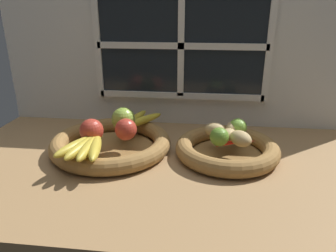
{
  "coord_description": "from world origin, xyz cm",
  "views": [
    {
      "loc": [
        9.31,
        -91.53,
        44.54
      ],
      "look_at": [
        -1.65,
        0.41,
        9.34
      ],
      "focal_mm": 33.55,
      "sensor_mm": 36.0,
      "label": 1
    }
  ],
  "objects_px": {
    "apple_green_back": "(123,119)",
    "chili_pepper": "(236,142)",
    "lime_near": "(219,137)",
    "apple_red_right": "(126,129)",
    "banana_bunch_front": "(86,146)",
    "potato_oblong": "(215,130)",
    "potato_back": "(234,128)",
    "lime_far": "(238,127)",
    "banana_bunch_back": "(135,119)",
    "apple_red_front": "(92,130)",
    "potato_small": "(241,139)",
    "potato_large": "(228,134)",
    "fruit_bowl_left": "(111,143)",
    "fruit_bowl_right": "(227,149)"
  },
  "relations": [
    {
      "from": "apple_red_front",
      "to": "potato_back",
      "type": "distance_m",
      "value": 0.45
    },
    {
      "from": "fruit_bowl_left",
      "to": "potato_large",
      "type": "relative_size",
      "value": 6.23
    },
    {
      "from": "fruit_bowl_left",
      "to": "potato_oblong",
      "type": "distance_m",
      "value": 0.34
    },
    {
      "from": "banana_bunch_back",
      "to": "lime_near",
      "type": "xyz_separation_m",
      "value": [
        0.3,
        -0.17,
        0.02
      ]
    },
    {
      "from": "fruit_bowl_right",
      "to": "potato_back",
      "type": "height_order",
      "value": "potato_back"
    },
    {
      "from": "potato_back",
      "to": "chili_pepper",
      "type": "bearing_deg",
      "value": -88.26
    },
    {
      "from": "banana_bunch_back",
      "to": "lime_far",
      "type": "bearing_deg",
      "value": -12.82
    },
    {
      "from": "chili_pepper",
      "to": "potato_oblong",
      "type": "bearing_deg",
      "value": 118.79
    },
    {
      "from": "banana_bunch_back",
      "to": "lime_near",
      "type": "height_order",
      "value": "lime_near"
    },
    {
      "from": "fruit_bowl_left",
      "to": "banana_bunch_back",
      "type": "height_order",
      "value": "banana_bunch_back"
    },
    {
      "from": "banana_bunch_back",
      "to": "chili_pepper",
      "type": "xyz_separation_m",
      "value": [
        0.35,
        -0.16,
        -0.0
      ]
    },
    {
      "from": "banana_bunch_front",
      "to": "potato_oblong",
      "type": "distance_m",
      "value": 0.4
    },
    {
      "from": "banana_bunch_front",
      "to": "chili_pepper",
      "type": "distance_m",
      "value": 0.45
    },
    {
      "from": "apple_red_front",
      "to": "lime_near",
      "type": "height_order",
      "value": "apple_red_front"
    },
    {
      "from": "apple_red_front",
      "to": "potato_oblong",
      "type": "bearing_deg",
      "value": 13.04
    },
    {
      "from": "apple_green_back",
      "to": "fruit_bowl_left",
      "type": "bearing_deg",
      "value": -125.19
    },
    {
      "from": "fruit_bowl_right",
      "to": "apple_red_front",
      "type": "xyz_separation_m",
      "value": [
        -0.42,
        -0.06,
        0.06
      ]
    },
    {
      "from": "apple_green_back",
      "to": "potato_back",
      "type": "height_order",
      "value": "apple_green_back"
    },
    {
      "from": "banana_bunch_back",
      "to": "chili_pepper",
      "type": "height_order",
      "value": "banana_bunch_back"
    },
    {
      "from": "apple_red_right",
      "to": "lime_near",
      "type": "height_order",
      "value": "apple_red_right"
    },
    {
      "from": "fruit_bowl_right",
      "to": "potato_small",
      "type": "xyz_separation_m",
      "value": [
        0.04,
        -0.04,
        0.05
      ]
    },
    {
      "from": "fruit_bowl_right",
      "to": "potato_oblong",
      "type": "bearing_deg",
      "value": 142.13
    },
    {
      "from": "potato_large",
      "to": "apple_red_front",
      "type": "bearing_deg",
      "value": -172.28
    },
    {
      "from": "lime_near",
      "to": "apple_red_right",
      "type": "bearing_deg",
      "value": 177.6
    },
    {
      "from": "apple_red_right",
      "to": "chili_pepper",
      "type": "bearing_deg",
      "value": -0.13
    },
    {
      "from": "potato_small",
      "to": "potato_oblong",
      "type": "bearing_deg",
      "value": 138.58
    },
    {
      "from": "lime_far",
      "to": "potato_oblong",
      "type": "bearing_deg",
      "value": -170.75
    },
    {
      "from": "lime_near",
      "to": "potato_back",
      "type": "bearing_deg",
      "value": 61.02
    },
    {
      "from": "fruit_bowl_right",
      "to": "apple_red_right",
      "type": "height_order",
      "value": "apple_red_right"
    },
    {
      "from": "potato_back",
      "to": "lime_far",
      "type": "xyz_separation_m",
      "value": [
        0.01,
        -0.01,
        0.01
      ]
    },
    {
      "from": "banana_bunch_front",
      "to": "potato_back",
      "type": "distance_m",
      "value": 0.47
    },
    {
      "from": "lime_near",
      "to": "apple_green_back",
      "type": "bearing_deg",
      "value": 164.32
    },
    {
      "from": "apple_green_back",
      "to": "apple_red_right",
      "type": "relative_size",
      "value": 1.16
    },
    {
      "from": "potato_back",
      "to": "potato_oblong",
      "type": "bearing_deg",
      "value": -164.05
    },
    {
      "from": "apple_red_right",
      "to": "potato_small",
      "type": "bearing_deg",
      "value": -0.75
    },
    {
      "from": "potato_oblong",
      "to": "banana_bunch_back",
      "type": "bearing_deg",
      "value": 161.85
    },
    {
      "from": "apple_green_back",
      "to": "chili_pepper",
      "type": "bearing_deg",
      "value": -11.84
    },
    {
      "from": "fruit_bowl_right",
      "to": "lime_far",
      "type": "height_order",
      "value": "lime_far"
    },
    {
      "from": "banana_bunch_back",
      "to": "potato_oblong",
      "type": "distance_m",
      "value": 0.3
    },
    {
      "from": "fruit_bowl_left",
      "to": "banana_bunch_back",
      "type": "bearing_deg",
      "value": 67.35
    },
    {
      "from": "fruit_bowl_right",
      "to": "apple_green_back",
      "type": "relative_size",
      "value": 4.07
    },
    {
      "from": "apple_red_right",
      "to": "potato_back",
      "type": "bearing_deg",
      "value": 13.17
    },
    {
      "from": "apple_green_back",
      "to": "lime_near",
      "type": "bearing_deg",
      "value": -15.68
    },
    {
      "from": "potato_large",
      "to": "potato_oblong",
      "type": "distance_m",
      "value": 0.05
    },
    {
      "from": "potato_back",
      "to": "apple_red_right",
      "type": "bearing_deg",
      "value": -166.83
    },
    {
      "from": "lime_near",
      "to": "chili_pepper",
      "type": "relative_size",
      "value": 0.45
    },
    {
      "from": "apple_green_back",
      "to": "lime_near",
      "type": "xyz_separation_m",
      "value": [
        0.32,
        -0.09,
        -0.01
      ]
    },
    {
      "from": "lime_far",
      "to": "banana_bunch_back",
      "type": "bearing_deg",
      "value": 167.18
    },
    {
      "from": "fruit_bowl_left",
      "to": "apple_red_front",
      "type": "xyz_separation_m",
      "value": [
        -0.04,
        -0.06,
        0.07
      ]
    },
    {
      "from": "banana_bunch_back",
      "to": "lime_near",
      "type": "relative_size",
      "value": 3.4
    }
  ]
}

